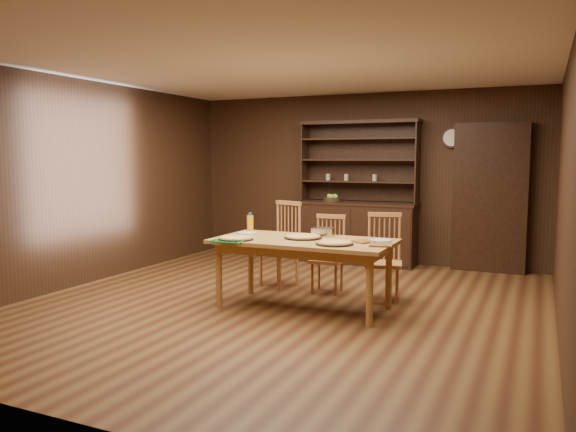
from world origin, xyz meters
The scene contains 20 objects.
floor centered at (0.00, 0.00, 0.00)m, with size 6.00×6.00×0.00m, color brown.
room_shell centered at (0.00, 0.00, 1.58)m, with size 6.00×6.00×6.00m.
china_hutch centered at (0.00, 2.75, 0.60)m, with size 1.84×0.52×2.17m.
doorway centered at (1.90, 2.90, 1.05)m, with size 1.00×0.18×2.10m, color black.
wall_clock centered at (1.35, 2.96, 1.90)m, with size 0.30×0.05×0.30m.
dining_table centered at (0.27, 0.00, 0.67)m, with size 1.90×0.95×0.75m.
chair_left centered at (-0.39, 0.91, 0.57)m, with size 0.55×0.54×1.07m.
chair_center centered at (0.25, 0.85, 0.49)m, with size 0.41×0.39×0.93m.
chair_right centered at (0.94, 0.78, 0.52)m, with size 0.48×0.47×0.99m.
pizza_left centered at (-0.37, -0.33, 0.77)m, with size 0.37×0.37×0.04m.
pizza_right centered at (0.69, -0.21, 0.77)m, with size 0.38×0.38×0.04m.
pizza_center centered at (0.24, 0.06, 0.77)m, with size 0.41×0.41×0.04m.
cooling_rack centered at (-0.39, -0.39, 0.76)m, with size 0.34×0.34×0.02m, color #0DAE4D, non-canonical shape.
plate_left centered at (-0.49, 0.15, 0.76)m, with size 0.25×0.25×0.02m.
plate_right centered at (1.06, 0.21, 0.76)m, with size 0.23×0.23×0.02m.
foil_dish centered at (0.37, 0.32, 0.80)m, with size 0.23×0.17×0.09m, color white.
juice_bottle centered at (-0.54, 0.31, 0.85)m, with size 0.08×0.08×0.22m.
pot_holder_a centered at (1.14, -0.09, 0.76)m, with size 0.22×0.22×0.02m, color #B41514.
pot_holder_b centered at (0.91, 0.07, 0.76)m, with size 0.20×0.20×0.01m, color #B41514.
fruit_bowl centered at (-0.38, 2.69, 0.98)m, with size 0.28×0.28×0.12m.
Camera 1 is at (2.56, -5.46, 1.62)m, focal length 35.00 mm.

